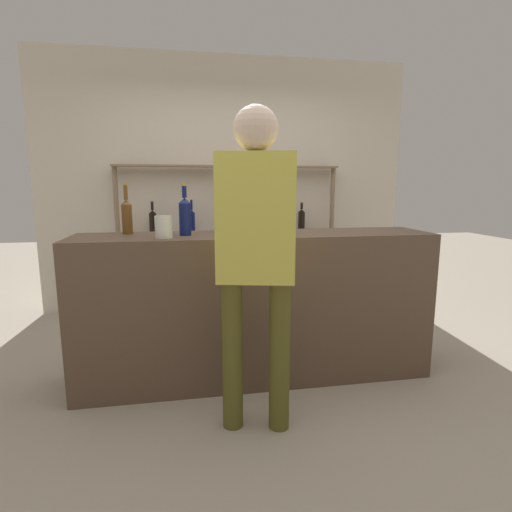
{
  "coord_description": "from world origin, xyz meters",
  "views": [
    {
      "loc": [
        -0.49,
        -2.76,
        1.4
      ],
      "look_at": [
        0.0,
        0.0,
        0.91
      ],
      "focal_mm": 28.0,
      "sensor_mm": 36.0,
      "label": 1
    }
  ],
  "objects_px": {
    "wine_glass": "(224,219)",
    "customer_center": "(256,244)",
    "server_behind_counter": "(262,239)",
    "counter_bottle_2": "(270,217)",
    "ice_bucket": "(239,215)",
    "counter_bottle_0": "(127,215)",
    "cork_jar": "(164,227)",
    "counter_bottle_1": "(185,215)"
  },
  "relations": [
    {
      "from": "counter_bottle_2",
      "to": "customer_center",
      "type": "xyz_separation_m",
      "value": [
        -0.2,
        -0.57,
        -0.1
      ]
    },
    {
      "from": "counter_bottle_0",
      "to": "customer_center",
      "type": "bearing_deg",
      "value": -45.19
    },
    {
      "from": "counter_bottle_0",
      "to": "cork_jar",
      "type": "relative_size",
      "value": 2.41
    },
    {
      "from": "counter_bottle_1",
      "to": "counter_bottle_2",
      "type": "distance_m",
      "value": 0.58
    },
    {
      "from": "ice_bucket",
      "to": "server_behind_counter",
      "type": "distance_m",
      "value": 0.65
    },
    {
      "from": "cork_jar",
      "to": "counter_bottle_0",
      "type": "bearing_deg",
      "value": 133.59
    },
    {
      "from": "cork_jar",
      "to": "server_behind_counter",
      "type": "bearing_deg",
      "value": 44.12
    },
    {
      "from": "server_behind_counter",
      "to": "wine_glass",
      "type": "bearing_deg",
      "value": -19.68
    },
    {
      "from": "counter_bottle_1",
      "to": "server_behind_counter",
      "type": "xyz_separation_m",
      "value": [
        0.66,
        0.63,
        -0.26
      ]
    },
    {
      "from": "wine_glass",
      "to": "customer_center",
      "type": "xyz_separation_m",
      "value": [
        0.12,
        -0.48,
        -0.1
      ]
    },
    {
      "from": "counter_bottle_1",
      "to": "counter_bottle_2",
      "type": "height_order",
      "value": "counter_bottle_1"
    },
    {
      "from": "counter_bottle_1",
      "to": "ice_bucket",
      "type": "relative_size",
      "value": 1.4
    },
    {
      "from": "counter_bottle_2",
      "to": "server_behind_counter",
      "type": "bearing_deg",
      "value": 83.18
    },
    {
      "from": "counter_bottle_0",
      "to": "counter_bottle_1",
      "type": "distance_m",
      "value": 0.42
    },
    {
      "from": "counter_bottle_1",
      "to": "cork_jar",
      "type": "distance_m",
      "value": 0.21
    },
    {
      "from": "counter_bottle_0",
      "to": "customer_center",
      "type": "height_order",
      "value": "customer_center"
    },
    {
      "from": "server_behind_counter",
      "to": "customer_center",
      "type": "bearing_deg",
      "value": -5.23
    },
    {
      "from": "counter_bottle_1",
      "to": "customer_center",
      "type": "height_order",
      "value": "customer_center"
    },
    {
      "from": "wine_glass",
      "to": "server_behind_counter",
      "type": "distance_m",
      "value": 0.93
    },
    {
      "from": "cork_jar",
      "to": "server_behind_counter",
      "type": "height_order",
      "value": "server_behind_counter"
    },
    {
      "from": "wine_glass",
      "to": "cork_jar",
      "type": "height_order",
      "value": "wine_glass"
    },
    {
      "from": "counter_bottle_2",
      "to": "cork_jar",
      "type": "bearing_deg",
      "value": -175.01
    },
    {
      "from": "ice_bucket",
      "to": "cork_jar",
      "type": "distance_m",
      "value": 0.57
    },
    {
      "from": "counter_bottle_1",
      "to": "wine_glass",
      "type": "distance_m",
      "value": 0.3
    },
    {
      "from": "wine_glass",
      "to": "counter_bottle_0",
      "type": "bearing_deg",
      "value": 155.23
    },
    {
      "from": "counter_bottle_0",
      "to": "cork_jar",
      "type": "height_order",
      "value": "counter_bottle_0"
    },
    {
      "from": "ice_bucket",
      "to": "cork_jar",
      "type": "bearing_deg",
      "value": -156.32
    },
    {
      "from": "wine_glass",
      "to": "customer_center",
      "type": "relative_size",
      "value": 0.09
    },
    {
      "from": "wine_glass",
      "to": "counter_bottle_1",
      "type": "bearing_deg",
      "value": 146.85
    },
    {
      "from": "counter_bottle_2",
      "to": "ice_bucket",
      "type": "distance_m",
      "value": 0.25
    },
    {
      "from": "counter_bottle_1",
      "to": "customer_center",
      "type": "xyz_separation_m",
      "value": [
        0.38,
        -0.64,
        -0.12
      ]
    },
    {
      "from": "counter_bottle_2",
      "to": "cork_jar",
      "type": "xyz_separation_m",
      "value": [
        -0.71,
        -0.06,
        -0.05
      ]
    },
    {
      "from": "counter_bottle_0",
      "to": "ice_bucket",
      "type": "bearing_deg",
      "value": -3.27
    },
    {
      "from": "counter_bottle_0",
      "to": "counter_bottle_2",
      "type": "height_order",
      "value": "counter_bottle_0"
    },
    {
      "from": "counter_bottle_2",
      "to": "wine_glass",
      "type": "bearing_deg",
      "value": -164.55
    },
    {
      "from": "counter_bottle_0",
      "to": "counter_bottle_2",
      "type": "distance_m",
      "value": 0.99
    },
    {
      "from": "wine_glass",
      "to": "server_behind_counter",
      "type": "relative_size",
      "value": 0.1
    },
    {
      "from": "counter_bottle_0",
      "to": "cork_jar",
      "type": "distance_m",
      "value": 0.38
    },
    {
      "from": "counter_bottle_2",
      "to": "customer_center",
      "type": "distance_m",
      "value": 0.61
    },
    {
      "from": "counter_bottle_0",
      "to": "server_behind_counter",
      "type": "distance_m",
      "value": 1.19
    },
    {
      "from": "counter_bottle_1",
      "to": "ice_bucket",
      "type": "xyz_separation_m",
      "value": [
        0.39,
        0.09,
        -0.01
      ]
    },
    {
      "from": "wine_glass",
      "to": "counter_bottle_2",
      "type": "bearing_deg",
      "value": 15.45
    }
  ]
}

